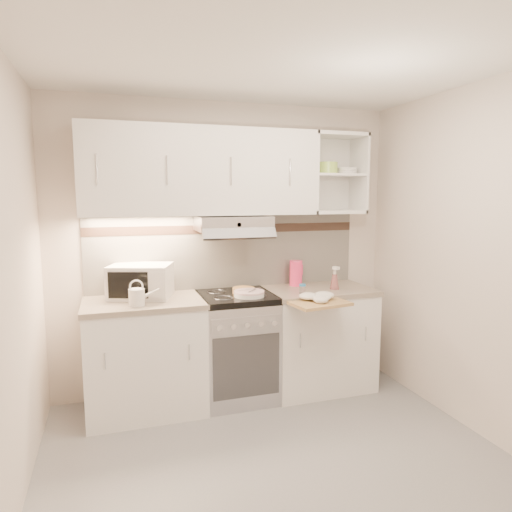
{
  "coord_description": "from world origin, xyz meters",
  "views": [
    {
      "loc": [
        -0.98,
        -2.47,
        1.72
      ],
      "look_at": [
        0.12,
        0.95,
        1.23
      ],
      "focal_mm": 32.0,
      "sensor_mm": 36.0,
      "label": 1
    }
  ],
  "objects": [
    {
      "name": "ground",
      "position": [
        0.0,
        0.0,
        0.0
      ],
      "size": [
        3.0,
        3.0,
        0.0
      ],
      "primitive_type": "plane",
      "color": "gray",
      "rests_on": "ground"
    },
    {
      "name": "room_shell",
      "position": [
        0.0,
        0.37,
        1.63
      ],
      "size": [
        3.04,
        2.84,
        2.52
      ],
      "color": "beige",
      "rests_on": "ground"
    },
    {
      "name": "base_cabinet_left",
      "position": [
        -0.75,
        1.1,
        0.43
      ],
      "size": [
        0.9,
        0.6,
        0.86
      ],
      "primitive_type": "cube",
      "color": "white",
      "rests_on": "ground"
    },
    {
      "name": "worktop_left",
      "position": [
        -0.75,
        1.1,
        0.88
      ],
      "size": [
        0.92,
        0.62,
        0.04
      ],
      "primitive_type": "cube",
      "color": "gray",
      "rests_on": "base_cabinet_left"
    },
    {
      "name": "base_cabinet_right",
      "position": [
        0.75,
        1.1,
        0.43
      ],
      "size": [
        0.9,
        0.6,
        0.86
      ],
      "primitive_type": "cube",
      "color": "white",
      "rests_on": "ground"
    },
    {
      "name": "worktop_right",
      "position": [
        0.75,
        1.1,
        0.88
      ],
      "size": [
        0.92,
        0.62,
        0.04
      ],
      "primitive_type": "cube",
      "color": "gray",
      "rests_on": "base_cabinet_right"
    },
    {
      "name": "electric_range",
      "position": [
        0.0,
        1.1,
        0.45
      ],
      "size": [
        0.6,
        0.6,
        0.9
      ],
      "color": "#B7B7BC",
      "rests_on": "ground"
    },
    {
      "name": "microwave",
      "position": [
        -0.76,
        1.22,
        1.03
      ],
      "size": [
        0.55,
        0.48,
        0.26
      ],
      "rotation": [
        0.0,
        0.0,
        -0.33
      ],
      "color": "silver",
      "rests_on": "worktop_left"
    },
    {
      "name": "watering_can",
      "position": [
        -0.8,
        0.94,
        0.97
      ],
      "size": [
        0.23,
        0.12,
        0.2
      ],
      "rotation": [
        0.0,
        0.0,
        -0.03
      ],
      "color": "silver",
      "rests_on": "worktop_left"
    },
    {
      "name": "plate_stack",
      "position": [
        0.07,
        0.98,
        0.92
      ],
      "size": [
        0.25,
        0.25,
        0.05
      ],
      "rotation": [
        0.0,
        0.0,
        0.37
      ],
      "color": "silver",
      "rests_on": "electric_range"
    },
    {
      "name": "bread_loaf",
      "position": [
        0.07,
        1.12,
        0.92
      ],
      "size": [
        0.18,
        0.18,
        0.05
      ],
      "primitive_type": "cylinder",
      "color": "olive",
      "rests_on": "electric_range"
    },
    {
      "name": "pink_pitcher",
      "position": [
        0.61,
        1.27,
        1.01
      ],
      "size": [
        0.12,
        0.11,
        0.23
      ],
      "rotation": [
        0.0,
        0.0,
        0.15
      ],
      "color": "#FF356C",
      "rests_on": "worktop_right"
    },
    {
      "name": "glass_jar",
      "position": [
        0.62,
        1.3,
        1.0
      ],
      "size": [
        0.1,
        0.1,
        0.2
      ],
      "rotation": [
        0.0,
        0.0,
        0.25
      ],
      "color": "silver",
      "rests_on": "worktop_right"
    },
    {
      "name": "spice_jar",
      "position": [
        0.53,
        0.94,
        0.94
      ],
      "size": [
        0.06,
        0.06,
        0.08
      ],
      "rotation": [
        0.0,
        0.0,
        0.21
      ],
      "color": "white",
      "rests_on": "worktop_right"
    },
    {
      "name": "spray_bottle",
      "position": [
        0.87,
        1.02,
        0.98
      ],
      "size": [
        0.08,
        0.08,
        0.21
      ],
      "rotation": [
        0.0,
        0.0,
        0.37
      ],
      "color": "pink",
      "rests_on": "worktop_right"
    },
    {
      "name": "cutting_board",
      "position": [
        0.56,
        0.74,
        0.87
      ],
      "size": [
        0.5,
        0.46,
        0.02
      ],
      "primitive_type": "cube",
      "rotation": [
        0.0,
        0.0,
        0.15
      ],
      "color": "tan",
      "rests_on": "base_cabinet_right"
    },
    {
      "name": "dish_towel",
      "position": [
        0.57,
        0.71,
        0.92
      ],
      "size": [
        0.34,
        0.31,
        0.08
      ],
      "primitive_type": null,
      "rotation": [
        0.0,
        0.0,
        -0.2
      ],
      "color": "white",
      "rests_on": "cutting_board"
    }
  ]
}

